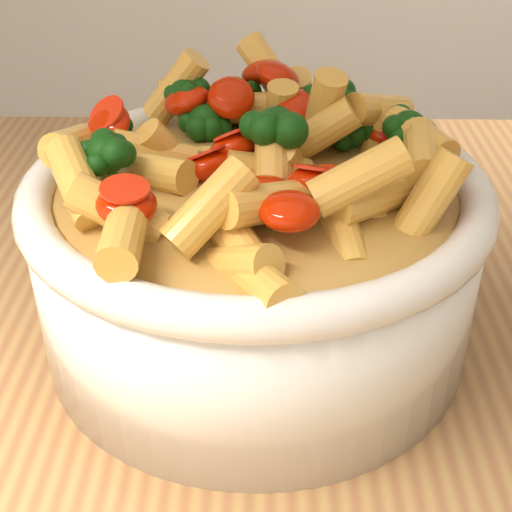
{
  "coord_description": "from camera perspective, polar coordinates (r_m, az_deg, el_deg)",
  "views": [
    {
      "loc": [
        -0.02,
        -0.33,
        1.19
      ],
      "look_at": [
        -0.03,
        0.03,
        0.96
      ],
      "focal_mm": 50.0,
      "sensor_mm": 36.0,
      "label": 1
    }
  ],
  "objects": [
    {
      "name": "table",
      "position": [
        0.51,
        2.87,
        -17.32
      ],
      "size": [
        1.2,
        0.8,
        0.9
      ],
      "color": "#AF824B",
      "rests_on": "ground"
    },
    {
      "name": "serving_bowl",
      "position": [
        0.43,
        -0.0,
        0.16
      ],
      "size": [
        0.27,
        0.27,
        0.12
      ],
      "color": "white",
      "rests_on": "table"
    },
    {
      "name": "pasta_salad",
      "position": [
        0.4,
        -0.0,
        8.93
      ],
      "size": [
        0.21,
        0.21,
        0.05
      ],
      "color": "#FFBF50",
      "rests_on": "serving_bowl"
    }
  ]
}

